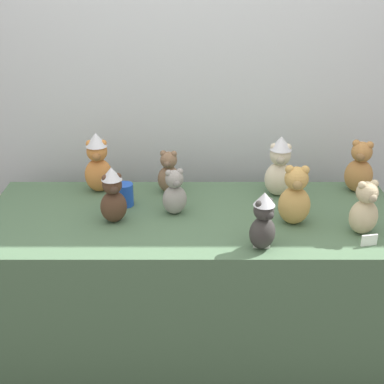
{
  "coord_description": "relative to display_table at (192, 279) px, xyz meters",
  "views": [
    {
      "loc": [
        -0.01,
        -1.92,
        1.86
      ],
      "look_at": [
        0.0,
        0.25,
        0.83
      ],
      "focal_mm": 49.4,
      "sensor_mm": 36.0,
      "label": 1
    }
  ],
  "objects": [
    {
      "name": "teddy_bear_ginger",
      "position": [
        -0.48,
        0.27,
        0.51
      ],
      "size": [
        0.15,
        0.13,
        0.31
      ],
      "rotation": [
        0.0,
        0.0,
        0.09
      ],
      "color": "#D17F3D",
      "rests_on": "display_table"
    },
    {
      "name": "teddy_bear_mocha",
      "position": [
        -0.12,
        0.26,
        0.46
      ],
      "size": [
        0.13,
        0.11,
        0.22
      ],
      "rotation": [
        0.0,
        0.0,
        -0.12
      ],
      "color": "#7F6047",
      "rests_on": "display_table"
    },
    {
      "name": "party_cup_blue",
      "position": [
        -0.33,
        0.11,
        0.41
      ],
      "size": [
        0.08,
        0.08,
        0.11
      ],
      "primitive_type": "cylinder",
      "color": "blue",
      "rests_on": "display_table"
    },
    {
      "name": "teddy_bear_cream",
      "position": [
        0.42,
        0.22,
        0.51
      ],
      "size": [
        0.15,
        0.13,
        0.31
      ],
      "rotation": [
        0.0,
        0.0,
        -0.1
      ],
      "color": "beige",
      "rests_on": "display_table"
    },
    {
      "name": "wall_back",
      "position": [
        0.0,
        0.63,
        0.94
      ],
      "size": [
        7.0,
        0.08,
        2.6
      ],
      "primitive_type": "cube",
      "color": "silver",
      "rests_on": "ground_plane"
    },
    {
      "name": "ground_plane",
      "position": [
        0.0,
        -0.25,
        -0.36
      ],
      "size": [
        10.0,
        10.0,
        0.0
      ],
      "primitive_type": "plane",
      "color": "#3D3838"
    },
    {
      "name": "teddy_bear_charcoal",
      "position": [
        0.28,
        -0.29,
        0.48
      ],
      "size": [
        0.15,
        0.14,
        0.25
      ],
      "rotation": [
        0.0,
        0.0,
        0.6
      ],
      "color": "#383533",
      "rests_on": "display_table"
    },
    {
      "name": "teddy_bear_cocoa",
      "position": [
        -0.36,
        -0.06,
        0.49
      ],
      "size": [
        0.15,
        0.13,
        0.26
      ],
      "rotation": [
        0.0,
        0.0,
        0.33
      ],
      "color": "#4C3323",
      "rests_on": "display_table"
    },
    {
      "name": "name_card_front_left",
      "position": [
        0.28,
        -0.29,
        0.38
      ],
      "size": [
        0.07,
        0.01,
        0.05
      ],
      "primitive_type": "cube",
      "rotation": [
        0.0,
        0.0,
        -0.07
      ],
      "color": "white",
      "rests_on": "display_table"
    },
    {
      "name": "name_card_front_middle",
      "position": [
        0.73,
        -0.27,
        0.38
      ],
      "size": [
        0.07,
        0.02,
        0.05
      ],
      "primitive_type": "cube",
      "rotation": [
        0.0,
        0.0,
        0.2
      ],
      "color": "white",
      "rests_on": "display_table"
    },
    {
      "name": "teddy_bear_caramel",
      "position": [
        0.83,
        0.27,
        0.48
      ],
      "size": [
        0.18,
        0.16,
        0.27
      ],
      "rotation": [
        0.0,
        0.0,
        -0.41
      ],
      "color": "#B27A42",
      "rests_on": "display_table"
    },
    {
      "name": "teddy_bear_ash",
      "position": [
        -0.09,
        0.02,
        0.46
      ],
      "size": [
        0.14,
        0.13,
        0.22
      ],
      "rotation": [
        0.0,
        0.0,
        0.3
      ],
      "color": "gray",
      "rests_on": "display_table"
    },
    {
      "name": "teddy_bear_honey",
      "position": [
        0.45,
        -0.07,
        0.49
      ],
      "size": [
        0.15,
        0.13,
        0.28
      ],
      "rotation": [
        0.0,
        0.0,
        -0.08
      ],
      "color": "tan",
      "rests_on": "display_table"
    },
    {
      "name": "teddy_bear_sand",
      "position": [
        0.73,
        -0.16,
        0.47
      ],
      "size": [
        0.15,
        0.14,
        0.25
      ],
      "rotation": [
        0.0,
        0.0,
        0.28
      ],
      "color": "#CCB78E",
      "rests_on": "display_table"
    },
    {
      "name": "display_table",
      "position": [
        0.0,
        0.0,
        0.0
      ],
      "size": [
        1.94,
        0.76,
        0.71
      ],
      "primitive_type": "cube",
      "color": "#4C6B4C",
      "rests_on": "ground_plane"
    }
  ]
}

